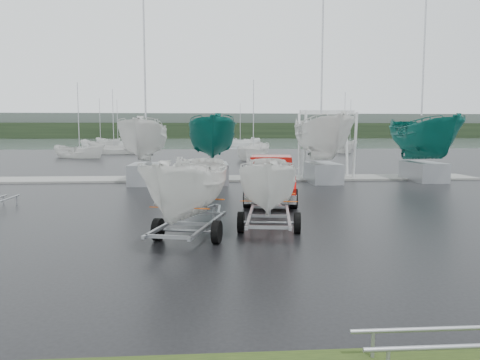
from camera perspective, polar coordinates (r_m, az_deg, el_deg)
ground_plane at (r=15.17m, az=0.84°, el=-4.98°), size 120.00×120.00×0.00m
lake at (r=114.87m, az=-3.57°, el=4.54°), size 300.00×300.00×0.00m
dock at (r=28.01m, az=-1.50°, el=0.18°), size 30.00×3.00×0.12m
treeline at (r=184.84m, az=-3.83°, el=6.02°), size 300.00×8.00×6.00m
far_hill at (r=192.85m, az=-3.85°, el=6.61°), size 300.00×6.00×10.00m
pickup_truck at (r=19.61m, az=3.79°, el=0.31°), size 2.65×5.69×1.82m
trailer_hitched at (r=13.30m, az=3.62°, el=4.92°), size 1.89×3.73×4.86m
trailer_parked at (r=12.25m, az=-6.33°, el=5.28°), size 2.13×3.78×5.06m
boat_hoist at (r=28.77m, az=10.52°, el=5.46°), size 3.30×2.18×4.12m
keelboat_0 at (r=26.06m, az=-11.57°, el=8.07°), size 2.45×3.20×10.62m
keelboat_1 at (r=26.06m, az=-3.35°, el=8.70°), size 2.59×3.20×7.99m
keelboat_2 at (r=26.69m, az=10.14°, el=8.83°), size 2.67×3.20×10.85m
keelboat_3 at (r=29.03m, az=21.71°, el=8.10°), size 2.62×3.20×10.79m
moored_boat_0 at (r=53.03m, az=-18.94°, el=2.56°), size 3.25×3.22×11.21m
moored_boat_1 at (r=60.67m, az=-15.09°, el=3.07°), size 2.63×2.56×11.28m
moored_boat_2 at (r=47.62m, az=1.63°, el=2.52°), size 3.45×3.49×11.56m
moored_boat_3 at (r=64.24m, az=12.55°, el=3.28°), size 2.79×2.83×11.00m
moored_boat_4 at (r=78.18m, az=-16.61°, el=3.64°), size 3.52×3.47×11.58m
moored_boat_5 at (r=88.12m, az=0.03°, el=4.12°), size 3.34×3.27×11.80m
moored_boat_6 at (r=80.35m, az=-14.63°, el=3.75°), size 3.89×3.86×11.71m
moored_boat_7 at (r=79.49m, az=13.24°, el=3.76°), size 2.48×2.53×10.87m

